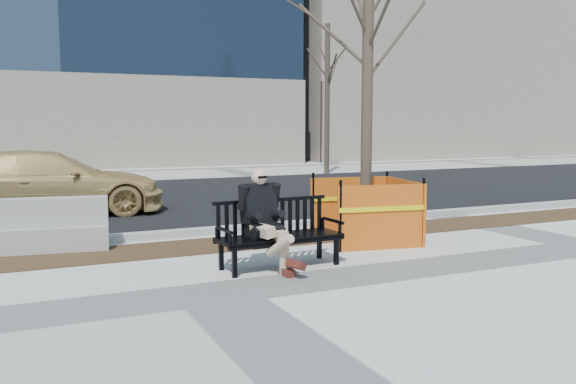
% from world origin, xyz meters
% --- Properties ---
extents(ground, '(120.00, 120.00, 0.00)m').
position_xyz_m(ground, '(0.00, 0.00, 0.00)').
color(ground, beige).
rests_on(ground, ground).
extents(mulch_strip, '(40.00, 1.20, 0.02)m').
position_xyz_m(mulch_strip, '(0.00, 2.60, 0.00)').
color(mulch_strip, '#47301C').
rests_on(mulch_strip, ground).
extents(asphalt_street, '(60.00, 10.40, 0.01)m').
position_xyz_m(asphalt_street, '(0.00, 8.80, 0.00)').
color(asphalt_street, black).
rests_on(asphalt_street, ground).
extents(curb, '(60.00, 0.25, 0.12)m').
position_xyz_m(curb, '(0.00, 3.55, 0.06)').
color(curb, '#9E9B93').
rests_on(curb, ground).
extents(bench, '(1.76, 0.71, 0.92)m').
position_xyz_m(bench, '(1.19, 0.81, 0.00)').
color(bench, black).
rests_on(bench, ground).
extents(seated_man, '(0.62, 0.98, 1.33)m').
position_xyz_m(seated_man, '(0.96, 0.85, 0.00)').
color(seated_man, black).
rests_on(seated_man, ground).
extents(tree_fence, '(2.53, 2.53, 5.47)m').
position_xyz_m(tree_fence, '(3.20, 1.87, 0.00)').
color(tree_fence, orange).
rests_on(tree_fence, ground).
extents(sedan, '(4.86, 2.29, 1.37)m').
position_xyz_m(sedan, '(-1.33, 7.11, 0.00)').
color(sedan, tan).
rests_on(sedan, ground).
extents(jersey_barrier_left, '(2.93, 1.01, 0.83)m').
position_xyz_m(jersey_barrier_left, '(-2.13, 3.32, 0.00)').
color(jersey_barrier_left, gray).
rests_on(jersey_barrier_left, ground).
extents(far_tree_right, '(2.66, 2.66, 6.17)m').
position_xyz_m(far_tree_right, '(9.17, 14.21, 0.00)').
color(far_tree_right, '#42362A').
rests_on(far_tree_right, ground).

